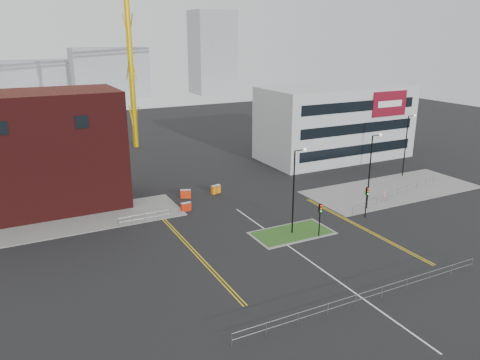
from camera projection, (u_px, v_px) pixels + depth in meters
name	position (u px, v px, depth m)	size (l,w,h in m)	color
ground	(322.00, 270.00, 41.85)	(200.00, 200.00, 0.00)	black
pavement_left	(56.00, 224.00, 51.81)	(28.00, 8.00, 0.12)	slate
pavement_right	(392.00, 190.00, 63.30)	(24.00, 10.00, 0.12)	slate
island_kerb	(292.00, 233.00, 49.50)	(8.60, 4.60, 0.08)	slate
grass_island	(292.00, 233.00, 49.50)	(8.00, 4.00, 0.12)	#224F1A
brick_building	(15.00, 156.00, 53.58)	(24.20, 10.07, 14.24)	#441111
office_block	(335.00, 122.00, 78.54)	(25.00, 12.20, 12.00)	silver
tower_crane	(157.00, 1.00, 83.45)	(52.19, 11.22, 37.37)	yellow
streetlamp_island	(296.00, 185.00, 47.99)	(1.46, 0.36, 9.18)	black
streetlamp_right_near	(372.00, 166.00, 54.92)	(1.46, 0.36, 9.18)	black
streetlamp_right_far	(407.00, 141.00, 67.81)	(1.46, 0.36, 9.18)	black
traffic_light_island	(320.00, 214.00, 47.90)	(0.28, 0.33, 3.65)	black
traffic_light_right	(367.00, 196.00, 53.09)	(0.28, 0.33, 3.65)	black
railing_front	(369.00, 294.00, 36.52)	(24.05, 0.05, 1.10)	gray
railing_left	(145.00, 216.00, 52.12)	(6.05, 0.05, 1.10)	gray
railing_right	(398.00, 191.00, 60.31)	(19.05, 5.05, 1.10)	gray
centre_line	(309.00, 261.00, 43.55)	(0.15, 30.00, 0.01)	silver
yellow_left_a	(188.00, 247.00, 46.42)	(0.12, 24.00, 0.01)	gold
yellow_left_b	(191.00, 246.00, 46.55)	(0.12, 24.00, 0.01)	gold
yellow_right_a	(360.00, 227.00, 51.08)	(0.12, 20.00, 0.01)	gold
yellow_right_b	(362.00, 227.00, 51.21)	(0.12, 20.00, 0.01)	gold
skyline_b	(110.00, 73.00, 154.23)	(24.00, 12.00, 16.00)	gray
skyline_c	(213.00, 53.00, 163.43)	(14.00, 12.00, 28.00)	gray
skyline_d	(49.00, 79.00, 155.48)	(30.00, 12.00, 12.00)	gray
pedestrian	(385.00, 196.00, 58.70)	(0.56, 0.37, 1.54)	pink
barrier_left	(186.00, 206.00, 55.63)	(1.27, 0.49, 1.05)	red
barrier_mid	(186.00, 194.00, 60.05)	(1.39, 0.93, 1.12)	red
barrier_right	(216.00, 189.00, 61.79)	(1.40, 0.82, 1.12)	orange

